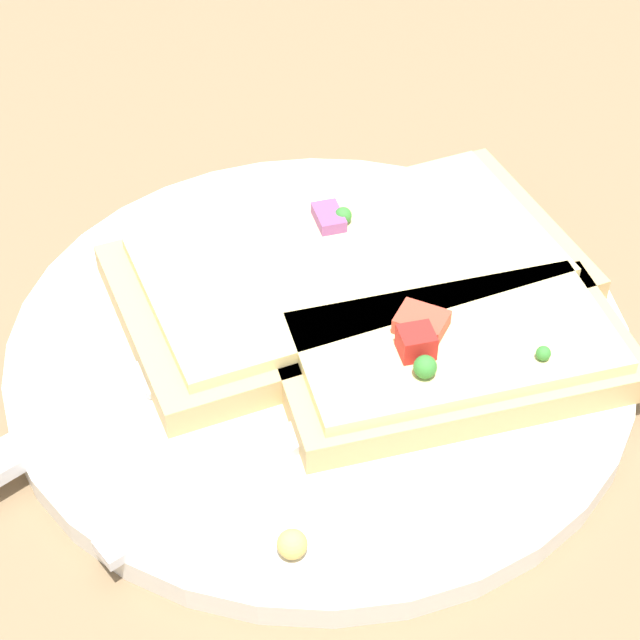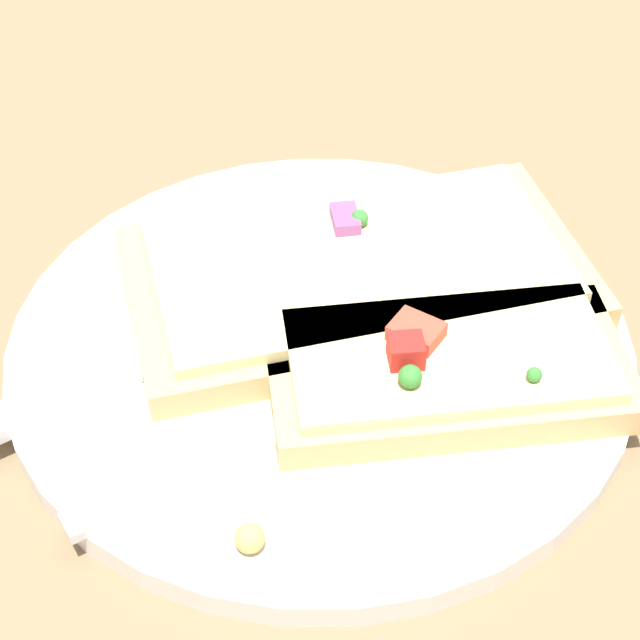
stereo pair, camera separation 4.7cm
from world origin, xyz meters
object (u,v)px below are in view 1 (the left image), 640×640
at_px(plate, 320,346).
at_px(pizza_slice_main, 342,269).
at_px(pizza_slice_corner, 454,355).
at_px(knife, 153,373).
at_px(fork, 348,404).

xyz_separation_m(plate, pizza_slice_main, (-0.00, 0.04, 0.02)).
xyz_separation_m(plate, pizza_slice_corner, (0.06, -0.00, 0.02)).
bearing_deg(knife, plate, -22.02).
distance_m(plate, fork, 0.05).
distance_m(plate, pizza_slice_main, 0.04).
relative_size(plate, knife, 1.44).
height_order(fork, pizza_slice_main, pizza_slice_main).
relative_size(plate, pizza_slice_corner, 1.66).
bearing_deg(plate, pizza_slice_main, 94.27).
height_order(knife, pizza_slice_main, pizza_slice_main).
bearing_deg(pizza_slice_corner, pizza_slice_main, 114.40).
relative_size(knife, pizza_slice_main, 0.83).
bearing_deg(pizza_slice_corner, knife, 166.45).
xyz_separation_m(fork, pizza_slice_main, (-0.03, 0.07, 0.01)).
xyz_separation_m(knife, pizza_slice_main, (0.06, 0.08, 0.01)).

